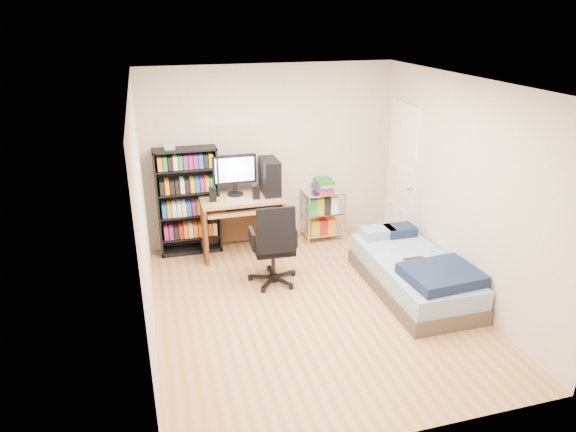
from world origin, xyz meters
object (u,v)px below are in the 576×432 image
object	(u,v)px
media_shelf	(188,200)
computer_desk	(248,200)
office_chair	(274,259)
bed	(414,274)

from	to	relation	value
media_shelf	computer_desk	world-z (taller)	media_shelf
media_shelf	office_chair	world-z (taller)	media_shelf
bed	media_shelf	bearing A→B (deg)	143.57
bed	computer_desk	bearing A→B (deg)	135.33
computer_desk	bed	size ratio (longest dim) A/B	0.75
media_shelf	office_chair	xyz separation A→B (m)	(0.89, -1.19, -0.42)
office_chair	computer_desk	bearing A→B (deg)	98.22
office_chair	bed	distance (m)	1.69
computer_desk	office_chair	world-z (taller)	computer_desk
office_chair	bed	bearing A→B (deg)	-19.31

